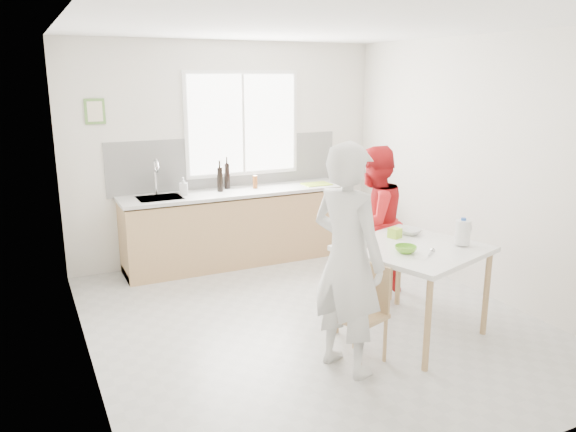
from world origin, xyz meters
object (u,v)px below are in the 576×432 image
(person_white, at_px, (347,260))
(bowl_white, at_px, (410,231))
(person_red, at_px, (373,223))
(wine_bottle_a, at_px, (227,176))
(wine_bottle_b, at_px, (220,179))
(chair_far, at_px, (365,257))
(dining_table, at_px, (413,256))
(bowl_green, at_px, (406,249))
(chair_left, at_px, (363,309))
(milk_jug, at_px, (463,232))

(person_white, relative_size, bowl_white, 8.43)
(person_red, height_order, bowl_white, person_red)
(wine_bottle_a, xyz_separation_m, wine_bottle_b, (-0.14, -0.13, -0.01))
(chair_far, bearing_deg, dining_table, -113.32)
(bowl_green, xyz_separation_m, wine_bottle_a, (-0.57, 2.85, 0.22))
(wine_bottle_b, bearing_deg, person_white, -89.43)
(wine_bottle_a, bearing_deg, chair_left, -88.18)
(dining_table, relative_size, person_white, 0.74)
(wine_bottle_b, bearing_deg, chair_left, -85.30)
(chair_far, distance_m, bowl_white, 0.69)
(chair_left, height_order, person_red, person_red)
(person_white, relative_size, person_red, 1.14)
(chair_far, bearing_deg, wine_bottle_a, 96.29)
(chair_far, height_order, wine_bottle_a, wine_bottle_a)
(bowl_white, bearing_deg, dining_table, -122.32)
(milk_jug, bearing_deg, wine_bottle_b, 96.91)
(dining_table, height_order, wine_bottle_a, wine_bottle_a)
(person_red, relative_size, milk_jug, 6.78)
(wine_bottle_a, bearing_deg, wine_bottle_b, -136.72)
(dining_table, distance_m, chair_far, 0.93)
(chair_left, relative_size, person_red, 0.51)
(chair_left, distance_m, bowl_green, 0.64)
(chair_left, distance_m, chair_far, 1.32)
(milk_jug, relative_size, wine_bottle_b, 0.79)
(dining_table, distance_m, wine_bottle_b, 2.77)
(person_white, distance_m, milk_jug, 1.26)
(dining_table, height_order, milk_jug, milk_jug)
(wine_bottle_a, height_order, wine_bottle_b, wine_bottle_a)
(chair_left, xyz_separation_m, wine_bottle_a, (-0.09, 2.95, 0.63))
(bowl_green, distance_m, wine_bottle_b, 2.82)
(chair_left, xyz_separation_m, milk_jug, (1.05, 0.04, 0.51))
(dining_table, xyz_separation_m, wine_bottle_a, (-0.75, 2.74, 0.34))
(person_white, xyz_separation_m, milk_jug, (1.25, 0.11, 0.04))
(chair_far, xyz_separation_m, bowl_white, (0.12, -0.55, 0.40))
(dining_table, xyz_separation_m, bowl_white, (0.21, 0.33, 0.11))
(chair_far, distance_m, wine_bottle_a, 2.13)
(dining_table, relative_size, milk_jug, 5.75)
(chair_far, height_order, person_white, person_white)
(bowl_white, distance_m, wine_bottle_b, 2.54)
(chair_far, xyz_separation_m, wine_bottle_a, (-0.83, 1.86, 0.63))
(dining_table, xyz_separation_m, chair_left, (-0.66, -0.21, -0.30))
(chair_left, height_order, bowl_green, bowl_green)
(dining_table, height_order, chair_far, dining_table)
(bowl_green, relative_size, bowl_white, 0.86)
(person_red, distance_m, milk_jug, 1.13)
(person_red, height_order, wine_bottle_a, person_red)
(dining_table, relative_size, chair_far, 1.66)
(chair_left, height_order, wine_bottle_a, wine_bottle_a)
(chair_far, relative_size, wine_bottle_b, 2.73)
(dining_table, height_order, bowl_white, bowl_white)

